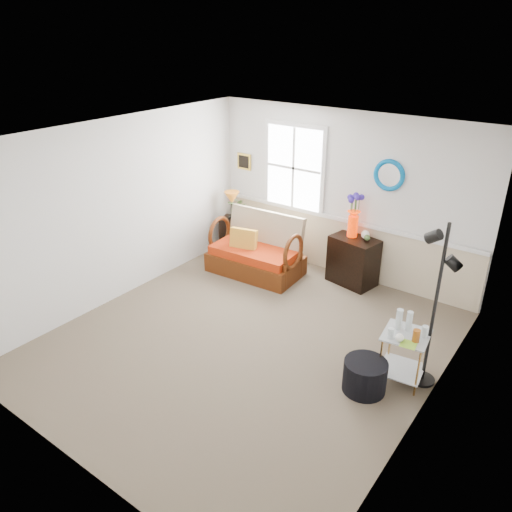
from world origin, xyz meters
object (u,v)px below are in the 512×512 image
Objects in this scene: lamp_stand at (232,234)px; ottoman at (365,376)px; loveseat at (255,246)px; side_table at (403,357)px; cabinet at (353,261)px; floor_lamp at (435,308)px.

lamp_stand is 1.26× the size of ottoman.
loveseat reaches higher than lamp_stand.
loveseat is 1.02m from lamp_stand.
lamp_stand is at bearing 148.02° from loveseat.
side_table is 0.51m from ottoman.
loveseat is 3.04× the size of ottoman.
ottoman is at bearing -34.34° from loveseat.
loveseat is at bearing 148.99° from ottoman.
loveseat is 3.19m from side_table.
side_table reaches higher than ottoman.
cabinet is 2.49m from floor_lamp.
cabinet reaches higher than ottoman.
cabinet is 1.57× the size of ottoman.
cabinet is 1.23× the size of side_table.
lamp_stand is at bearing 170.57° from floor_lamp.
cabinet is 2.57m from ottoman.
side_table reaches higher than lamp_stand.
lamp_stand is at bearing 156.29° from side_table.
loveseat is 1.56m from cabinet.
side_table is (3.83, -1.68, 0.00)m from lamp_stand.
loveseat is at bearing 172.85° from floor_lamp.
lamp_stand is 2.32m from cabinet.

